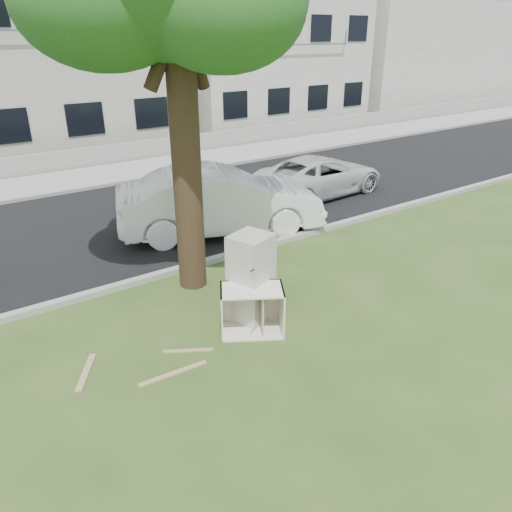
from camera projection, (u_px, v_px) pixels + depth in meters
ground at (261, 315)px, 8.99m from camera, size 120.00×120.00×0.00m
road at (131, 221)px, 13.45m from camera, size 120.00×7.00×0.01m
kerb_near at (195, 267)px, 10.81m from camera, size 120.00×0.18×0.12m
kerb_far at (89, 190)px, 16.10m from camera, size 120.00×0.18×0.12m
sidewalk at (75, 180)px, 17.18m from camera, size 120.00×2.80×0.01m
low_wall at (60, 161)px, 18.23m from camera, size 120.00×0.15×0.70m
townhouse_center at (13, 56)px, 20.49m from camera, size 11.22×8.16×7.44m
townhouse_right at (252, 56)px, 26.91m from camera, size 10.20×8.16×6.84m
filler_right at (413, 54)px, 34.73m from camera, size 16.00×9.00×6.40m
fridge at (251, 278)px, 8.57m from camera, size 0.82×0.80×1.60m
cabinet at (252, 310)px, 8.36m from camera, size 1.23×1.09×0.81m
plank_a at (173, 373)px, 7.45m from camera, size 1.10×0.15×0.02m
plank_b at (188, 351)px, 7.98m from camera, size 0.73×0.47×0.02m
plank_c at (86, 372)px, 7.47m from camera, size 0.56×0.82×0.02m
car_center at (220, 201)px, 12.38m from camera, size 5.33×3.38×1.66m
car_right at (320, 175)px, 15.42m from camera, size 4.45×2.24×1.21m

